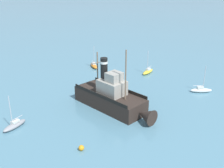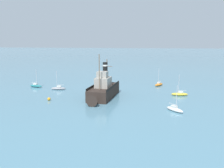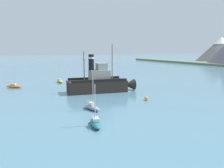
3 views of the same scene
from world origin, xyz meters
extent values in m
plane|color=teal|center=(0.00, 0.00, 0.00)|extent=(600.00, 600.00, 0.00)
cone|color=slate|center=(-68.37, 119.53, 8.38)|extent=(33.41, 33.41, 16.75)
cone|color=white|center=(-68.37, 119.53, 14.41)|extent=(10.02, 10.02, 4.79)
cube|color=#2D231E|center=(0.68, 0.81, 1.20)|extent=(5.74, 12.42, 2.40)
cone|color=#2D231E|center=(1.50, 7.96, 1.20)|extent=(2.61, 2.65, 2.35)
cube|color=#9E998E|center=(0.74, 1.30, 3.50)|extent=(3.44, 4.32, 2.20)
cube|color=#9E998E|center=(0.79, 1.80, 5.30)|extent=(2.41, 2.24, 1.40)
cylinder|color=black|center=(0.54, -0.39, 6.20)|extent=(1.10, 1.10, 3.20)
cylinder|color=silver|center=(0.54, -0.39, 7.10)|extent=(1.16, 1.16, 0.35)
cylinder|color=#75604C|center=(1.06, 4.09, 6.15)|extent=(0.20, 0.20, 7.50)
cylinder|color=#75604C|center=(0.37, -1.88, 5.40)|extent=(0.20, 0.20, 6.00)
cylinder|color=#75604C|center=(0.37, -1.88, 6.72)|extent=(2.60, 0.42, 0.12)
cube|color=black|center=(-1.46, 1.05, 2.65)|extent=(1.42, 11.34, 0.50)
cube|color=black|center=(2.82, 0.56, 2.65)|extent=(1.42, 11.34, 0.50)
ellipsoid|color=gold|center=(-16.58, -2.87, 0.35)|extent=(3.86, 1.31, 0.70)
cube|color=silver|center=(-16.78, -2.88, 0.88)|extent=(1.13, 0.70, 0.36)
cylinder|color=#B7B7BC|center=(-16.28, -2.85, 2.80)|extent=(0.10, 0.10, 4.20)
cylinder|color=#B7B7BC|center=(-17.18, -2.90, 1.25)|extent=(1.80, 0.18, 0.08)
ellipsoid|color=#23757A|center=(20.99, -7.66, 0.35)|extent=(3.95, 1.88, 0.70)
cube|color=silver|center=(21.19, -7.70, 0.88)|extent=(1.21, 0.86, 0.36)
cylinder|color=#B7B7BC|center=(20.70, -7.59, 2.80)|extent=(0.10, 0.10, 4.20)
cylinder|color=#B7B7BC|center=(21.58, -7.78, 1.25)|extent=(1.78, 0.46, 0.08)
ellipsoid|color=gray|center=(13.76, -5.32, 0.35)|extent=(3.92, 1.65, 0.70)
cube|color=silver|center=(13.56, -5.35, 0.88)|extent=(1.18, 0.80, 0.36)
cylinder|color=#B7B7BC|center=(14.05, -5.28, 2.80)|extent=(0.10, 0.10, 4.20)
cylinder|color=#B7B7BC|center=(13.16, -5.41, 1.25)|extent=(1.79, 0.34, 0.08)
ellipsoid|color=white|center=(-13.97, 9.80, 0.35)|extent=(3.29, 3.61, 0.70)
cube|color=silver|center=(-13.84, 9.65, 0.88)|extent=(1.20, 1.25, 0.36)
cylinder|color=#B7B7BC|center=(-14.17, 10.03, 2.80)|extent=(0.10, 0.10, 4.20)
cylinder|color=#B7B7BC|center=(-13.58, 9.34, 1.25)|extent=(1.22, 1.43, 0.08)
ellipsoid|color=orange|center=(-12.47, -14.39, 0.35)|extent=(2.99, 3.79, 0.70)
cube|color=silver|center=(-12.57, -14.56, 0.88)|extent=(1.13, 1.27, 0.36)
cylinder|color=#B7B7BC|center=(-12.30, -14.14, 2.80)|extent=(0.10, 0.10, 4.20)
cylinder|color=#B7B7BC|center=(-12.79, -14.89, 1.25)|extent=(1.04, 1.55, 0.08)
sphere|color=orange|center=(11.82, 5.50, 0.34)|extent=(0.68, 0.68, 0.68)
camera|label=1|loc=(31.55, 25.95, 19.87)|focal=45.00mm
camera|label=2|loc=(-8.28, 52.46, 12.95)|focal=38.00mm
camera|label=3|loc=(45.66, -17.43, 8.91)|focal=38.00mm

